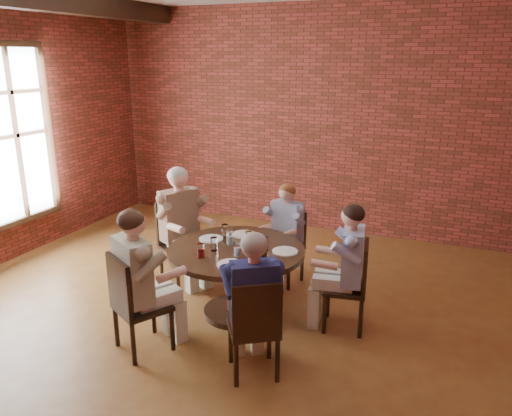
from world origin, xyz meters
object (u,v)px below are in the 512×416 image
at_px(chair_b, 288,243).
at_px(chair_c, 179,238).
at_px(diner_a, 346,268).
at_px(diner_c, 182,226).
at_px(dining_table, 236,268).
at_px(chair_e, 255,325).
at_px(chair_a, 353,283).
at_px(diner_d, 141,281).
at_px(diner_b, 285,235).
at_px(smartphone, 262,260).
at_px(chair_d, 132,301).
at_px(diner_e, 253,305).

relative_size(chair_b, chair_c, 0.90).
height_order(diner_a, chair_c, diner_a).
bearing_deg(chair_c, diner_c, -90.00).
relative_size(dining_table, chair_b, 1.61).
bearing_deg(chair_e, chair_b, -111.48).
xyz_separation_m(chair_a, chair_e, (-0.58, -1.13, 0.00)).
distance_m(diner_a, diner_d, 1.97).
height_order(diner_b, diner_d, diner_d).
xyz_separation_m(diner_b, smartphone, (0.16, -1.11, 0.14)).
bearing_deg(smartphone, chair_c, 161.70).
relative_size(diner_c, smartphone, 9.59).
height_order(diner_b, smartphone, diner_b).
relative_size(chair_d, smartphone, 6.54).
height_order(chair_a, chair_c, chair_c).
distance_m(chair_b, smartphone, 1.22).
relative_size(chair_d, diner_d, 0.70).
bearing_deg(diner_b, dining_table, -90.00).
bearing_deg(chair_c, diner_d, -132.75).
relative_size(diner_b, chair_d, 1.28).
xyz_separation_m(dining_table, chair_d, (-0.57, -1.00, -0.01)).
bearing_deg(smartphone, chair_a, 33.72).
bearing_deg(dining_table, diner_a, 9.38).
distance_m(diner_a, smartphone, 0.84).
bearing_deg(diner_a, dining_table, -90.00).
xyz_separation_m(dining_table, chair_c, (-1.04, 0.56, -0.00)).
height_order(dining_table, chair_e, chair_e).
height_order(dining_table, chair_b, chair_b).
xyz_separation_m(dining_table, diner_d, (-0.53, -0.93, 0.16)).
height_order(diner_a, chair_e, diner_a).
bearing_deg(chair_e, diner_a, -146.96).
bearing_deg(dining_table, diner_b, 78.09).
distance_m(chair_a, chair_b, 1.27).
bearing_deg(chair_a, diner_e, -39.63).
height_order(chair_a, diner_a, diner_a).
bearing_deg(diner_a, chair_e, -33.32).
relative_size(chair_c, diner_e, 0.75).
distance_m(chair_d, diner_e, 1.15).
relative_size(chair_c, smartphone, 6.66).
height_order(diner_a, smartphone, diner_a).
relative_size(dining_table, chair_e, 1.54).
height_order(diner_b, diner_e, diner_e).
distance_m(dining_table, diner_b, 0.96).
relative_size(diner_d, chair_e, 1.49).
bearing_deg(diner_a, smartphone, -73.69).
height_order(chair_c, diner_d, diner_d).
relative_size(diner_e, smartphone, 8.86).
bearing_deg(chair_d, dining_table, -90.00).
bearing_deg(chair_d, diner_a, -115.06).
xyz_separation_m(chair_a, diner_c, (-2.14, 0.32, 0.20)).
xyz_separation_m(diner_a, diner_b, (-0.91, 0.75, -0.04)).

